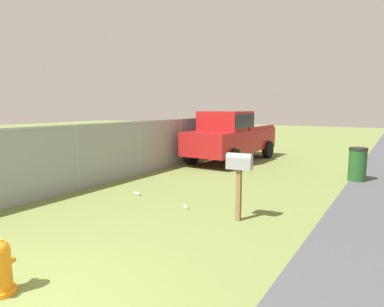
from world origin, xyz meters
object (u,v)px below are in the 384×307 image
pickup_truck (230,135)px  trash_bin (357,164)px  mailbox (239,167)px  fire_hydrant (1,268)px

pickup_truck → trash_bin: (-1.25, -4.91, -0.58)m
mailbox → pickup_truck: (6.55, 3.33, 0.01)m
mailbox → trash_bin: bearing=-23.6°
pickup_truck → trash_bin: bearing=77.5°
pickup_truck → mailbox: bearing=28.8°
mailbox → trash_bin: size_ratio=1.32×
mailbox → pickup_truck: size_ratio=0.26×
mailbox → pickup_truck: bearing=19.9°
fire_hydrant → mailbox: mailbox is taller
mailbox → trash_bin: (5.30, -1.58, -0.57)m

